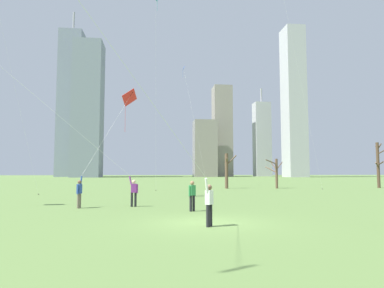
% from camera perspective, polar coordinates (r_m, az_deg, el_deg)
% --- Properties ---
extents(ground_plane, '(400.00, 400.00, 0.00)m').
position_cam_1_polar(ground_plane, '(14.43, 2.63, -13.10)').
color(ground_plane, '#5B7A3D').
extents(kite_flyer_foreground_right_orange, '(12.49, 9.64, 16.79)m').
position_cam_1_polar(kite_flyer_foreground_right_orange, '(11.67, -5.80, 2.53)').
color(kite_flyer_foreground_right_orange, black).
rests_on(kite_flyer_foreground_right_orange, ground).
extents(kite_flyer_midfield_center_red, '(2.96, 8.10, 8.95)m').
position_cam_1_polar(kite_flyer_midfield_center_red, '(22.90, -15.69, -2.48)').
color(kite_flyer_midfield_center_red, '#726656').
rests_on(kite_flyer_midfield_center_red, ground).
extents(kite_flyer_midfield_left_pink, '(16.98, 1.75, 15.96)m').
position_cam_1_polar(kite_flyer_midfield_left_pink, '(21.54, -20.66, 2.27)').
color(kite_flyer_midfield_left_pink, black).
rests_on(kite_flyer_midfield_left_pink, ground).
extents(bystander_strolling_midfield, '(0.42, 0.37, 1.62)m').
position_cam_1_polar(bystander_strolling_midfield, '(18.46, 0.04, -8.43)').
color(bystander_strolling_midfield, black).
rests_on(bystander_strolling_midfield, ground).
extents(distant_kite_drifting_right_yellow, '(6.17, 2.61, 24.86)m').
position_cam_1_polar(distant_kite_drifting_right_yellow, '(44.71, 15.34, 21.54)').
color(distant_kite_drifting_right_yellow, yellow).
rests_on(distant_kite_drifting_right_yellow, ground).
extents(distant_kite_high_overhead_teal, '(0.43, 5.47, 20.02)m').
position_cam_1_polar(distant_kite_high_overhead_teal, '(37.07, -6.10, 18.66)').
color(distant_kite_high_overhead_teal, teal).
rests_on(distant_kite_high_overhead_teal, ground).
extents(distant_kite_drifting_left_blue, '(2.90, 5.62, 17.73)m').
position_cam_1_polar(distant_kite_drifting_left_blue, '(50.04, -0.91, 10.12)').
color(distant_kite_drifting_left_blue, blue).
rests_on(distant_kite_drifting_left_blue, ground).
extents(bare_tree_center, '(1.56, 2.02, 4.43)m').
position_cam_1_polar(bare_tree_center, '(43.48, 5.86, -4.31)').
color(bare_tree_center, brown).
rests_on(bare_tree_center, ground).
extents(bare_tree_leftmost, '(3.00, 2.37, 3.76)m').
position_cam_1_polar(bare_tree_leftmost, '(44.72, 13.88, -4.53)').
color(bare_tree_leftmost, brown).
rests_on(bare_tree_leftmost, ground).
extents(bare_tree_right_of_center, '(1.98, 2.67, 5.97)m').
position_cam_1_polar(bare_tree_right_of_center, '(51.02, 28.77, -2.82)').
color(bare_tree_right_of_center, '#4C3828').
rests_on(bare_tree_right_of_center, ground).
extents(skyline_mid_tower_left, '(9.33, 9.07, 23.43)m').
position_cam_1_polar(skyline_mid_tower_left, '(141.91, 2.15, -0.78)').
color(skyline_mid_tower_left, gray).
rests_on(skyline_mid_tower_left, ground).
extents(skyline_short_annex, '(8.17, 8.84, 41.00)m').
position_cam_1_polar(skyline_short_annex, '(155.25, 5.07, 2.15)').
color(skyline_short_annex, gray).
rests_on(skyline_short_annex, ground).
extents(skyline_tall_tower, '(10.63, 10.70, 52.15)m').
position_cam_1_polar(skyline_tall_tower, '(136.63, -17.05, 5.64)').
color(skyline_tall_tower, gray).
rests_on(skyline_tall_tower, ground).
extents(skyline_mid_tower_right, '(7.59, 9.14, 60.43)m').
position_cam_1_polar(skyline_mid_tower_right, '(143.33, 16.69, 6.84)').
color(skyline_mid_tower_right, '#B2B2B7').
rests_on(skyline_mid_tower_right, ground).
extents(skyline_squat_block, '(7.26, 6.36, 41.19)m').
position_cam_1_polar(skyline_squat_block, '(161.13, 11.65, 0.80)').
color(skyline_squat_block, '#B2B2B7').
rests_on(skyline_squat_block, ground).
extents(skyline_wide_slab, '(9.36, 11.47, 70.84)m').
position_cam_1_polar(skyline_wide_slab, '(153.10, -19.59, 6.37)').
color(skyline_wide_slab, gray).
rests_on(skyline_wide_slab, ground).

